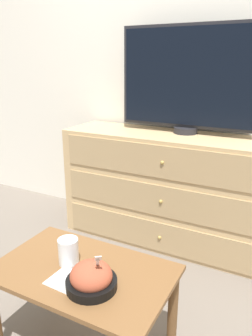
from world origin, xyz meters
name	(u,v)px	position (x,y,z in m)	size (l,w,h in m)	color
ground_plane	(184,226)	(0.00, 0.00, 0.00)	(12.00, 12.00, 0.00)	#70665B
wall_back	(196,52)	(0.00, 0.03, 1.30)	(12.00, 0.05, 2.60)	white
dresser	(173,190)	(-0.03, -0.25, 0.39)	(1.54, 0.45, 0.78)	tan
tv	(189,79)	(0.01, -0.16, 1.13)	(0.92, 0.16, 0.69)	#232328
coffee_table	(83,285)	(-0.03, -1.32, 0.34)	(0.74, 0.46, 0.41)	brown
takeout_bowl	(91,278)	(0.06, -1.40, 0.46)	(0.20, 0.20, 0.17)	black
drink_cup	(69,253)	(-0.11, -1.31, 0.46)	(0.09, 0.09, 0.11)	beige
napkin	(67,280)	(-0.05, -1.41, 0.42)	(0.14, 0.14, 0.00)	white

